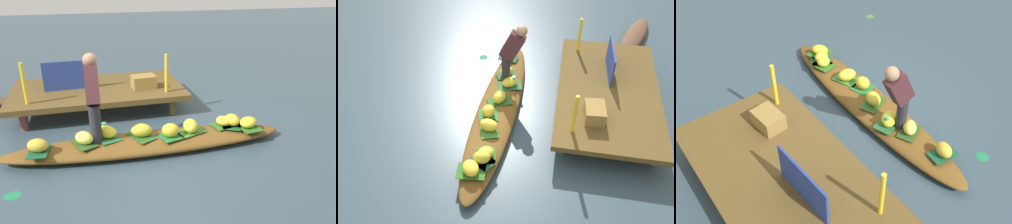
{
  "view_description": "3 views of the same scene",
  "coord_description": "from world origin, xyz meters",
  "views": [
    {
      "loc": [
        -0.84,
        -4.2,
        2.38
      ],
      "look_at": [
        0.34,
        0.19,
        0.49
      ],
      "focal_mm": 34.96,
      "sensor_mm": 36.0,
      "label": 1
    },
    {
      "loc": [
        4.78,
        1.02,
        4.43
      ],
      "look_at": [
        0.38,
        0.22,
        0.42
      ],
      "focal_mm": 38.69,
      "sensor_mm": 36.0,
      "label": 2
    },
    {
      "loc": [
        -3.64,
        3.24,
        4.44
      ],
      "look_at": [
        -0.07,
        0.56,
        0.31
      ],
      "focal_mm": 42.87,
      "sensor_mm": 36.0,
      "label": 3
    }
  ],
  "objects": [
    {
      "name": "banana_bunch_6",
      "position": [
        1.21,
        0.06,
        0.3
      ],
      "size": [
        0.34,
        0.34,
        0.15
      ],
      "primitive_type": "ellipsoid",
      "rotation": [
        0.0,
        0.0,
        2.41
      ],
      "color": "gold",
      "rests_on": "vendor_boat"
    },
    {
      "name": "leaf_mat_1",
      "position": [
        0.63,
        -0.02,
        0.22
      ],
      "size": [
        0.5,
        0.41,
        0.01
      ],
      "primitive_type": "cube",
      "rotation": [
        0.0,
        0.0,
        0.33
      ],
      "color": "#3E7D31",
      "rests_on": "vendor_boat"
    },
    {
      "name": "banana_bunch_8",
      "position": [
        -0.59,
        0.12,
        0.31
      ],
      "size": [
        0.38,
        0.38,
        0.17
      ],
      "primitive_type": "ellipsoid",
      "rotation": [
        0.0,
        0.0,
        5.47
      ],
      "color": "yellow",
      "rests_on": "vendor_boat"
    },
    {
      "name": "vendor_boat",
      "position": [
        0.0,
        0.0,
        0.11
      ],
      "size": [
        4.18,
        0.81,
        0.22
      ],
      "primitive_type": "ellipsoid",
      "rotation": [
        0.0,
        0.0,
        -0.02
      ],
      "color": "brown",
      "rests_on": "ground"
    },
    {
      "name": "market_banner",
      "position": [
        -1.09,
        1.92,
        0.68
      ],
      "size": [
        0.95,
        0.07,
        0.54
      ],
      "primitive_type": "cube",
      "rotation": [
        0.0,
        0.0,
        0.05
      ],
      "color": "navy",
      "rests_on": "dock_platform"
    },
    {
      "name": "leaf_mat_2",
      "position": [
        -0.91,
        -0.01,
        0.22
      ],
      "size": [
        0.38,
        0.45,
        0.01
      ],
      "primitive_type": "cube",
      "rotation": [
        0.0,
        0.0,
        1.97
      ],
      "color": "#2E511F",
      "rests_on": "vendor_boat"
    },
    {
      "name": "water_bottle",
      "position": [
        -0.62,
        0.19,
        0.32
      ],
      "size": [
        0.07,
        0.07,
        0.2
      ],
      "primitive_type": "cylinder",
      "color": "#46B26A",
      "rests_on": "vendor_boat"
    },
    {
      "name": "leaf_mat_0",
      "position": [
        -0.11,
        0.01,
        0.22
      ],
      "size": [
        0.43,
        0.5,
        0.01
      ],
      "primitive_type": "cube",
      "rotation": [
        0.0,
        0.0,
        1.99
      ],
      "color": "#2D5922",
      "rests_on": "vendor_boat"
    },
    {
      "name": "banana_bunch_7",
      "position": [
        1.33,
        0.02,
        0.32
      ],
      "size": [
        0.25,
        0.3,
        0.18
      ],
      "primitive_type": "ellipsoid",
      "rotation": [
        0.0,
        0.0,
        1.74
      ],
      "color": "gold",
      "rests_on": "vendor_boat"
    },
    {
      "name": "banana_bunch_4",
      "position": [
        -1.51,
        -0.08,
        0.31
      ],
      "size": [
        0.33,
        0.28,
        0.18
      ],
      "primitive_type": "ellipsoid",
      "rotation": [
        0.0,
        0.0,
        5.97
      ],
      "color": "gold",
      "rests_on": "vendor_boat"
    },
    {
      "name": "banana_bunch_1",
      "position": [
        0.63,
        -0.02,
        0.32
      ],
      "size": [
        0.28,
        0.35,
        0.19
      ],
      "primitive_type": "ellipsoid",
      "rotation": [
        0.0,
        0.0,
        4.5
      ],
      "color": "yellow",
      "rests_on": "vendor_boat"
    },
    {
      "name": "leaf_mat_7",
      "position": [
        1.33,
        0.02,
        0.22
      ],
      "size": [
        0.41,
        0.45,
        0.01
      ],
      "primitive_type": "cube",
      "rotation": [
        0.0,
        0.0,
        1.11
      ],
      "color": "#1C532A",
      "rests_on": "vendor_boat"
    },
    {
      "name": "banana_bunch_5",
      "position": [
        0.3,
        -0.1,
        0.32
      ],
      "size": [
        0.27,
        0.24,
        0.2
      ],
      "primitive_type": "ellipsoid",
      "rotation": [
        0.0,
        0.0,
        1.48
      ],
      "color": "gold",
      "rests_on": "vendor_boat"
    },
    {
      "name": "leaf_mat_8",
      "position": [
        -0.59,
        0.12,
        0.22
      ],
      "size": [
        0.41,
        0.51,
        0.01
      ],
      "primitive_type": "cube",
      "rotation": [
        0.0,
        0.0,
        1.88
      ],
      "color": "#286234",
      "rests_on": "vendor_boat"
    },
    {
      "name": "banana_bunch_0",
      "position": [
        -0.11,
        0.01,
        0.32
      ],
      "size": [
        0.35,
        0.28,
        0.19
      ],
      "primitive_type": "ellipsoid",
      "rotation": [
        0.0,
        0.0,
        2.9
      ],
      "color": "gold",
      "rests_on": "vendor_boat"
    },
    {
      "name": "leaf_mat_3",
      "position": [
        1.55,
        -0.09,
        0.22
      ],
      "size": [
        0.35,
        0.46,
        0.01
      ],
      "primitive_type": "cube",
      "rotation": [
        0.0,
        0.0,
        1.68
      ],
      "color": "#2C6720",
      "rests_on": "vendor_boat"
    },
    {
      "name": "banana_bunch_2",
      "position": [
        -0.91,
        -0.01,
        0.31
      ],
      "size": [
        0.33,
        0.33,
        0.18
      ],
      "primitive_type": "ellipsoid",
      "rotation": [
        0.0,
        0.0,
        2.43
      ],
      "color": "#F9E659",
      "rests_on": "vendor_boat"
    },
    {
      "name": "drifting_plant_0",
      "position": [
        -1.78,
        -0.68,
        0.0
      ],
      "size": [
        0.21,
        0.2,
        0.01
      ],
      "primitive_type": "ellipsoid",
      "rotation": [
        0.0,
        0.0,
        1.47
      ],
      "color": "#1E7B4C",
      "rests_on": "ground"
    },
    {
      "name": "leaf_mat_5",
      "position": [
        0.3,
        -0.1,
        0.22
      ],
      "size": [
        0.38,
        0.39,
        0.01
      ],
      "primitive_type": "cube",
      "rotation": [
        0.0,
        0.0,
        0.25
      ],
      "color": "#277132",
      "rests_on": "vendor_boat"
    },
    {
      "name": "banana_bunch_3",
      "position": [
        1.55,
        -0.09,
        0.3
      ],
      "size": [
        0.38,
        0.36,
        0.15
      ],
      "primitive_type": "ellipsoid",
      "rotation": [
        0.0,
        0.0,
        3.68
      ],
      "color": "yellow",
      "rests_on": "vendor_boat"
    },
    {
      "name": "leaf_mat_6",
      "position": [
        1.21,
        0.06,
        0.22
      ],
      "size": [
        0.41,
        0.36,
        0.01
      ],
      "primitive_type": "cube",
      "rotation": [
        0.0,
        0.0,
        0.21
      ],
      "color": "#317021",
      "rests_on": "vendor_boat"
    },
    {
      "name": "leaf_mat_4",
      "position": [
        -1.51,
        -0.08,
        0.22
      ],
      "size": [
        0.3,
        0.42,
        0.01
      ],
      "primitive_type": "cube",
      "rotation": [
        0.0,
        0.0,
        1.45
      ],
      "color": "#185031",
      "rests_on": "vendor_boat"
    },
    {
      "name": "canal_water",
      "position": [
        0.0,
        0.0,
        0.0
      ],
      "size": [
        40.0,
        40.0,
        0.0
      ],
      "primitive_type": "plane",
      "color": "#364A56",
      "rests_on": "ground"
    },
    {
      "name": "produce_crate",
      "position": [
        0.25,
        1.65,
        0.53
      ],
      "size": [
        0.47,
        0.36,
        0.24
      ],
      "primitive_type": "cube",
      "rotation": [
        0.0,
        0.0,
        0.09
      ],
      "color": "olive",
      "rests_on": "dock_platform"
    },
    {
      "name": "vendor_person",
      "position": [
        -0.74,
        0.13,
        0.91
      ],
      "size": [
        0.2,
        0.51,
        1.2
      ],
      "color": "#28282D",
      "rests_on": "vendor_boat"
    },
    {
      "name": "dock_platform",
      "position": [
        -0.59,
        1.92,
        0.35
      ],
      "size": [
        3.2,
        1.8,
        0.41
      ],
      "color": "brown",
      "rests_on": "ground"
    },
    {
      "name": "railing_post_west",
      "position": [
        -1.79,
        1.32,
        0.76
      ],
      "size": [
        0.06,
        0.06,
        0.7
      ],
      "primitive_type": "cylinder",
      "color": "yellow",
      "rests_on": "dock_platform"
    },
    {
      "name": "railing_post_east",
      "position": [
        0.61,
        1.32,
        0.76
      ],
      "size": [
        0.06,
        0.06,
        0.7
      ],
      "primitive_type": "cylinder",
      "color": "yellow",
      "rests_on": "dock_platform"
    }
  ]
}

